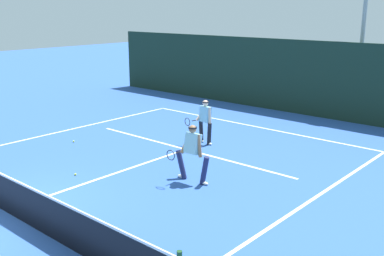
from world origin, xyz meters
TOP-DOWN VIEW (x-y plane):
  - ground_plane at (0.00, 0.00)m, footprint 80.00×80.00m
  - court_line_baseline_far at (0.00, 10.71)m, footprint 10.51×0.10m
  - court_line_service at (0.00, 6.51)m, footprint 8.57×0.10m
  - court_line_centre at (0.00, 3.20)m, footprint 0.10×6.40m
  - tennis_net at (0.00, 0.00)m, footprint 11.52×0.09m
  - player_near at (2.12, 4.42)m, footprint 1.17×0.84m
  - player_far at (0.02, 7.51)m, footprint 0.88×0.86m
  - tennis_ball at (-0.73, 2.53)m, footprint 0.07×0.07m
  - tennis_ball_extra at (-3.64, 4.48)m, footprint 0.07×0.07m
  - back_fence_windscreen at (0.00, 14.03)m, footprint 22.73×0.12m
  - light_pole at (2.20, 15.77)m, footprint 0.55×0.44m

SIDE VIEW (x-z plane):
  - ground_plane at x=0.00m, z-range 0.00..0.00m
  - court_line_baseline_far at x=0.00m, z-range 0.00..0.01m
  - court_line_service at x=0.00m, z-range 0.00..0.01m
  - court_line_centre at x=0.00m, z-range 0.00..0.01m
  - tennis_ball at x=-0.73m, z-range 0.00..0.07m
  - tennis_ball_extra at x=-3.64m, z-range 0.00..0.07m
  - tennis_net at x=0.00m, z-range -0.04..1.04m
  - player_far at x=0.02m, z-range 0.08..1.66m
  - player_near at x=2.12m, z-range 0.08..1.71m
  - back_fence_windscreen at x=0.00m, z-range 0.00..3.34m
  - light_pole at x=2.20m, z-range 0.84..8.06m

